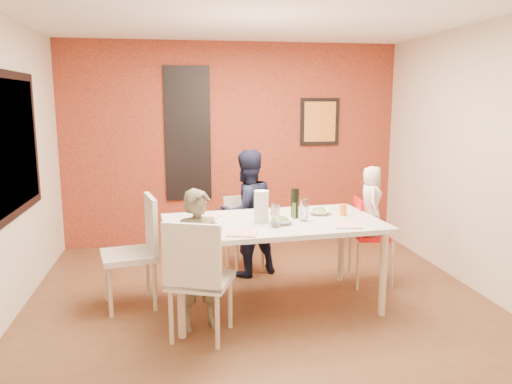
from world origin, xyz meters
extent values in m
plane|color=brown|center=(0.00, 0.00, 0.00)|extent=(4.50, 4.50, 0.00)
cube|color=white|center=(0.00, 0.00, 2.70)|extent=(4.50, 4.50, 0.02)
cube|color=beige|center=(0.00, 2.25, 1.35)|extent=(4.50, 0.02, 2.70)
cube|color=beige|center=(0.00, -2.25, 1.35)|extent=(4.50, 0.02, 2.70)
cube|color=beige|center=(2.25, 0.00, 1.35)|extent=(0.02, 4.50, 2.70)
cube|color=maroon|center=(0.00, 2.23, 1.35)|extent=(4.50, 0.02, 2.70)
cube|color=black|center=(-2.22, 0.20, 1.55)|extent=(0.05, 1.70, 1.30)
cube|color=black|center=(-2.21, 0.20, 1.55)|extent=(0.02, 1.55, 1.15)
cube|color=silver|center=(-0.60, 2.21, 1.50)|extent=(0.55, 0.03, 1.70)
cube|color=black|center=(-0.60, 2.21, 1.50)|extent=(0.60, 0.03, 1.76)
cube|color=black|center=(1.20, 2.21, 1.65)|extent=(0.54, 0.03, 0.64)
cube|color=gold|center=(1.20, 2.19, 1.65)|extent=(0.44, 0.01, 0.54)
cube|color=silver|center=(0.11, -0.02, 0.81)|extent=(2.08, 1.27, 0.04)
cylinder|color=beige|center=(-0.76, -0.55, 0.39)|extent=(0.07, 0.07, 0.79)
cylinder|color=beige|center=(-0.84, 0.37, 0.39)|extent=(0.07, 0.07, 0.79)
cylinder|color=beige|center=(1.05, -0.41, 0.39)|extent=(0.07, 0.07, 0.79)
cylinder|color=beige|center=(0.97, 0.52, 0.39)|extent=(0.07, 0.07, 0.79)
cube|color=silver|center=(-0.60, -0.55, 0.48)|extent=(0.61, 0.61, 0.05)
cube|color=silver|center=(-0.67, -0.75, 0.75)|extent=(0.45, 0.21, 0.54)
cylinder|color=#CAB296|center=(-0.35, -0.44, 0.23)|extent=(0.04, 0.04, 0.46)
cylinder|color=#CAB296|center=(-0.49, -0.80, 0.23)|extent=(0.04, 0.04, 0.46)
cylinder|color=#CAB296|center=(-0.71, -0.30, 0.23)|extent=(0.04, 0.04, 0.46)
cylinder|color=#CAB296|center=(-0.85, -0.66, 0.23)|extent=(0.04, 0.04, 0.46)
cube|color=white|center=(-0.01, 1.05, 0.40)|extent=(0.46, 0.46, 0.04)
cube|color=white|center=(-0.04, 1.22, 0.62)|extent=(0.39, 0.11, 0.44)
cylinder|color=#C2AE90|center=(-0.13, 0.86, 0.19)|extent=(0.03, 0.03, 0.38)
cylinder|color=#C2AE90|center=(-0.20, 1.17, 0.19)|extent=(0.03, 0.03, 0.38)
cylinder|color=#C2AE90|center=(0.18, 0.93, 0.19)|extent=(0.03, 0.03, 0.38)
cylinder|color=#C2AE90|center=(0.12, 1.24, 0.19)|extent=(0.03, 0.03, 0.38)
cube|color=silver|center=(-1.23, 0.18, 0.50)|extent=(0.58, 0.58, 0.06)
cube|color=silver|center=(-1.02, 0.23, 0.78)|extent=(0.14, 0.49, 0.55)
cylinder|color=#C6AE93|center=(-1.47, 0.34, 0.24)|extent=(0.04, 0.04, 0.48)
cylinder|color=#C6AE93|center=(-1.08, 0.42, 0.24)|extent=(0.04, 0.04, 0.48)
cylinder|color=#C6AE93|center=(-1.39, -0.05, 0.24)|extent=(0.04, 0.04, 0.48)
cylinder|color=#C6AE93|center=(-1.00, 0.03, 0.24)|extent=(0.04, 0.04, 0.48)
cube|color=red|center=(1.25, 0.37, 0.52)|extent=(0.36, 0.36, 0.05)
cube|color=red|center=(1.10, 0.39, 0.74)|extent=(0.07, 0.32, 0.38)
cube|color=red|center=(1.25, 0.37, 0.61)|extent=(0.36, 0.36, 0.02)
cylinder|color=tan|center=(1.41, 0.17, 0.25)|extent=(0.03, 0.03, 0.50)
cylinder|color=tan|center=(1.05, 0.22, 0.25)|extent=(0.03, 0.03, 0.50)
cylinder|color=tan|center=(1.45, 0.53, 0.25)|extent=(0.03, 0.03, 0.50)
cylinder|color=tan|center=(1.09, 0.58, 0.25)|extent=(0.03, 0.03, 0.50)
imported|color=brown|center=(-0.60, -0.39, 0.61)|extent=(0.50, 0.39, 1.21)
imported|color=black|center=(-0.01, 0.89, 0.71)|extent=(0.83, 0.75, 1.41)
imported|color=silver|center=(1.23, 0.37, 0.91)|extent=(0.31, 0.40, 0.72)
cube|color=white|center=(-0.23, -0.42, 0.84)|extent=(0.30, 0.30, 0.01)
cube|color=white|center=(0.11, 0.38, 0.84)|extent=(0.26, 0.26, 0.01)
cube|color=white|center=(0.73, -0.31, 0.84)|extent=(0.27, 0.27, 0.01)
cube|color=white|center=(-0.49, 0.19, 0.84)|extent=(0.29, 0.29, 0.01)
imported|color=white|center=(0.16, -0.14, 0.86)|extent=(0.21, 0.21, 0.05)
imported|color=white|center=(0.61, 0.18, 0.86)|extent=(0.27, 0.27, 0.05)
cylinder|color=black|center=(0.34, 0.07, 0.97)|extent=(0.08, 0.08, 0.29)
cylinder|color=silver|center=(0.08, -0.25, 0.93)|extent=(0.07, 0.07, 0.20)
cylinder|color=white|center=(0.39, -0.06, 0.93)|extent=(0.07, 0.07, 0.21)
cylinder|color=white|center=(-0.01, -0.07, 0.98)|extent=(0.13, 0.13, 0.30)
cylinder|color=red|center=(0.16, 0.02, 0.90)|extent=(0.03, 0.03, 0.13)
cylinder|color=#356822|center=(0.33, 0.05, 0.91)|extent=(0.04, 0.04, 0.15)
cylinder|color=brown|center=(0.11, 0.00, 0.91)|extent=(0.04, 0.04, 0.16)
cylinder|color=orange|center=(0.83, 0.08, 0.89)|extent=(0.07, 0.07, 0.11)
camera|label=1|loc=(-0.78, -4.46, 1.94)|focal=35.00mm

